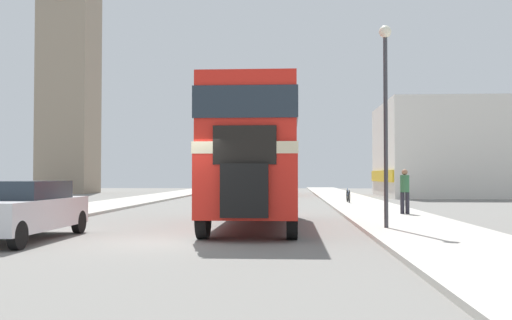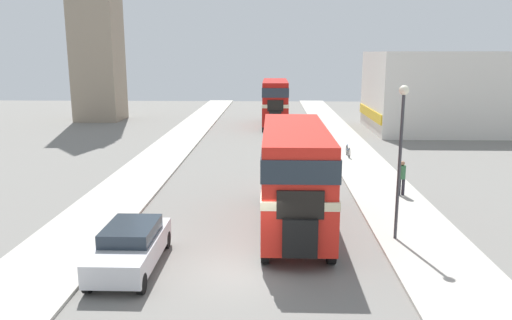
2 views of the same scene
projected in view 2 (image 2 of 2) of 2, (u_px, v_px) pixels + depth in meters
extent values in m
plane|color=slate|center=(243.00, 271.00, 16.59)|extent=(120.00, 120.00, 0.00)
cube|color=#B7B2A8|center=(449.00, 272.00, 16.37)|extent=(3.50, 120.00, 0.12)
cube|color=#B7B2A8|center=(44.00, 267.00, 16.80)|extent=(3.50, 120.00, 0.12)
cube|color=red|center=(294.00, 196.00, 20.56)|extent=(2.55, 9.04, 1.61)
cube|color=beige|center=(294.00, 174.00, 20.36)|extent=(2.58, 9.08, 0.29)
cube|color=red|center=(295.00, 149.00, 20.14)|extent=(2.50, 8.86, 1.76)
cube|color=#232D38|center=(295.00, 147.00, 20.12)|extent=(2.58, 8.95, 0.79)
cube|color=black|center=(300.00, 239.00, 16.06)|extent=(1.15, 0.20, 1.29)
cube|color=black|center=(300.00, 205.00, 15.96)|extent=(1.53, 0.12, 0.94)
cylinder|color=black|center=(265.00, 247.00, 17.22)|extent=(0.28, 1.12, 1.12)
cylinder|color=black|center=(331.00, 248.00, 17.15)|extent=(0.28, 1.12, 1.12)
cylinder|color=black|center=(267.00, 191.00, 24.19)|extent=(0.28, 1.12, 1.12)
cylinder|color=black|center=(314.00, 191.00, 24.11)|extent=(0.28, 1.12, 1.12)
cube|color=#B2140F|center=(275.00, 112.00, 49.45)|extent=(2.40, 9.47, 1.74)
cube|color=beige|center=(275.00, 102.00, 49.23)|extent=(2.43, 9.52, 0.32)
cube|color=#B2140F|center=(275.00, 90.00, 49.00)|extent=(2.36, 9.28, 1.90)
cube|color=#232D38|center=(275.00, 89.00, 48.98)|extent=(2.43, 9.38, 0.86)
cube|color=black|center=(275.00, 119.00, 44.74)|extent=(1.08, 0.20, 1.39)
cube|color=black|center=(275.00, 106.00, 44.62)|extent=(1.44, 0.12, 1.01)
cylinder|color=black|center=(264.00, 126.00, 45.91)|extent=(0.28, 1.12, 1.12)
cylinder|color=black|center=(287.00, 126.00, 45.84)|extent=(0.28, 1.12, 1.12)
cylinder|color=black|center=(265.00, 116.00, 53.30)|extent=(0.28, 1.12, 1.12)
cylinder|color=black|center=(285.00, 116.00, 53.23)|extent=(0.28, 1.12, 1.12)
cube|color=silver|center=(131.00, 250.00, 16.72)|extent=(1.84, 4.50, 0.74)
cube|color=#232D38|center=(131.00, 231.00, 16.78)|extent=(1.62, 2.34, 0.45)
cylinder|color=black|center=(88.00, 283.00, 15.06)|extent=(0.20, 0.64, 0.64)
cylinder|color=black|center=(141.00, 283.00, 15.01)|extent=(0.20, 0.64, 0.64)
cylinder|color=black|center=(123.00, 239.00, 18.58)|extent=(0.20, 0.64, 0.64)
cylinder|color=black|center=(166.00, 240.00, 18.53)|extent=(0.20, 0.64, 0.64)
cylinder|color=#282833|center=(399.00, 187.00, 25.00)|extent=(0.16, 0.16, 0.85)
cylinder|color=#282833|center=(403.00, 187.00, 24.99)|extent=(0.16, 0.16, 0.85)
cylinder|color=#336B42|center=(402.00, 172.00, 24.83)|extent=(0.35, 0.35, 0.67)
sphere|color=#9E7051|center=(403.00, 163.00, 24.74)|extent=(0.23, 0.23, 0.23)
torus|color=black|center=(349.00, 153.00, 33.86)|extent=(0.05, 0.71, 0.71)
torus|color=black|center=(347.00, 150.00, 34.88)|extent=(0.05, 0.71, 0.71)
cylinder|color=#234C93|center=(348.00, 149.00, 34.34)|extent=(0.04, 1.06, 0.34)
cylinder|color=#234C93|center=(347.00, 147.00, 34.69)|extent=(0.04, 0.04, 0.43)
cylinder|color=#38383D|center=(399.00, 169.00, 18.66)|extent=(0.12, 0.12, 5.50)
sphere|color=#EFEACC|center=(404.00, 90.00, 18.05)|extent=(0.36, 0.36, 0.36)
cube|color=gray|center=(95.00, 13.00, 51.81)|extent=(4.59, 4.59, 22.37)
cube|color=silver|center=(481.00, 92.00, 45.92)|extent=(19.99, 10.75, 7.25)
cube|color=gold|center=(370.00, 113.00, 46.66)|extent=(0.12, 10.21, 0.87)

